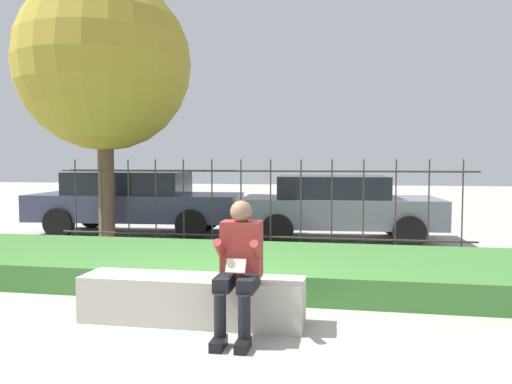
{
  "coord_description": "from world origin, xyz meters",
  "views": [
    {
      "loc": [
        1.53,
        -4.81,
        1.64
      ],
      "look_at": [
        -0.05,
        3.99,
        1.09
      ],
      "focal_mm": 35.0,
      "sensor_mm": 36.0,
      "label": 1
    }
  ],
  "objects_px": {
    "tree_behind_fence": "(104,65)",
    "person_seated_reader": "(239,262)",
    "car_parked_left": "(135,201)",
    "car_parked_center": "(338,206)",
    "stone_bench": "(192,302)"
  },
  "relations": [
    {
      "from": "stone_bench",
      "to": "car_parked_center",
      "type": "relative_size",
      "value": 0.56
    },
    {
      "from": "car_parked_left",
      "to": "stone_bench",
      "type": "bearing_deg",
      "value": -65.13
    },
    {
      "from": "tree_behind_fence",
      "to": "person_seated_reader",
      "type": "bearing_deg",
      "value": -52.05
    },
    {
      "from": "stone_bench",
      "to": "person_seated_reader",
      "type": "distance_m",
      "value": 0.8
    },
    {
      "from": "car_parked_center",
      "to": "car_parked_left",
      "type": "bearing_deg",
      "value": 173.99
    },
    {
      "from": "person_seated_reader",
      "to": "tree_behind_fence",
      "type": "relative_size",
      "value": 0.24
    },
    {
      "from": "car_parked_left",
      "to": "tree_behind_fence",
      "type": "relative_size",
      "value": 0.9
    },
    {
      "from": "stone_bench",
      "to": "car_parked_left",
      "type": "distance_m",
      "value": 6.64
    },
    {
      "from": "stone_bench",
      "to": "car_parked_center",
      "type": "distance_m",
      "value": 5.82
    },
    {
      "from": "stone_bench",
      "to": "car_parked_left",
      "type": "bearing_deg",
      "value": 118.63
    },
    {
      "from": "car_parked_left",
      "to": "person_seated_reader",
      "type": "bearing_deg",
      "value": -62.3
    },
    {
      "from": "car_parked_left",
      "to": "car_parked_center",
      "type": "bearing_deg",
      "value": -6.07
    },
    {
      "from": "stone_bench",
      "to": "tree_behind_fence",
      "type": "relative_size",
      "value": 0.43
    },
    {
      "from": "person_seated_reader",
      "to": "car_parked_left",
      "type": "height_order",
      "value": "car_parked_left"
    },
    {
      "from": "car_parked_center",
      "to": "tree_behind_fence",
      "type": "bearing_deg",
      "value": -171.15
    }
  ]
}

